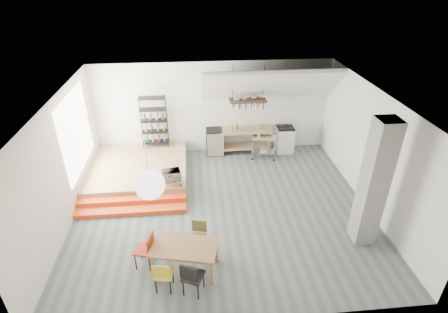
{
  "coord_description": "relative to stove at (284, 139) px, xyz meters",
  "views": [
    {
      "loc": [
        -0.71,
        -7.72,
        6.02
      ],
      "look_at": [
        0.12,
        0.8,
        1.2
      ],
      "focal_mm": 28.0,
      "sensor_mm": 36.0,
      "label": 1
    }
  ],
  "objects": [
    {
      "name": "bowl",
      "position": [
        -1.52,
        -0.06,
        0.46
      ],
      "size": [
        0.24,
        0.24,
        0.06
      ],
      "primitive_type": "imported",
      "rotation": [
        0.0,
        0.0,
        -0.05
      ],
      "color": "silver",
      "rests_on": "kitchen_counter"
    },
    {
      "name": "rolling_cart",
      "position": [
        -0.83,
        -0.46,
        0.04
      ],
      "size": [
        0.87,
        0.59,
        0.8
      ],
      "rotation": [
        0.0,
        0.0,
        -0.18
      ],
      "color": "silver",
      "rests_on": "ground"
    },
    {
      "name": "chair_mustard",
      "position": [
        -3.96,
        -5.8,
        0.0
      ],
      "size": [
        0.42,
        0.42,
        0.81
      ],
      "rotation": [
        0.0,
        0.0,
        3.0
      ],
      "color": "#AF9B1E",
      "rests_on": "ground"
    },
    {
      "name": "step_lower",
      "position": [
        -5.0,
        -3.11,
        -0.41
      ],
      "size": [
        3.0,
        0.35,
        0.13
      ],
      "primitive_type": "cube",
      "color": "#E54A1A",
      "rests_on": "ground"
    },
    {
      "name": "floor",
      "position": [
        -2.5,
        -3.16,
        -0.48
      ],
      "size": [
        8.0,
        8.0,
        0.0
      ],
      "primitive_type": "plane",
      "color": "#505A5C",
      "rests_on": "ground"
    },
    {
      "name": "ceiling",
      "position": [
        -2.5,
        -3.16,
        2.72
      ],
      "size": [
        8.0,
        7.0,
        0.02
      ],
      "primitive_type": "cube",
      "color": "white",
      "rests_on": "wall_back"
    },
    {
      "name": "concrete_column",
      "position": [
        0.8,
        -4.66,
        1.12
      ],
      "size": [
        0.5,
        0.5,
        3.2
      ],
      "primitive_type": "cube",
      "color": "gray",
      "rests_on": "ground"
    },
    {
      "name": "mini_fridge",
      "position": [
        -2.5,
        0.04,
        -0.02
      ],
      "size": [
        0.54,
        0.54,
        0.92
      ],
      "primitive_type": "cube",
      "color": "black",
      "rests_on": "ground"
    },
    {
      "name": "pot_rack",
      "position": [
        -1.37,
        -0.23,
        1.5
      ],
      "size": [
        1.2,
        0.5,
        1.43
      ],
      "color": "#392417",
      "rests_on": "ceiling"
    },
    {
      "name": "slope_ceiling",
      "position": [
        -0.7,
        -0.26,
        2.07
      ],
      "size": [
        4.4,
        1.44,
        1.32
      ],
      "primitive_type": "cube",
      "rotation": [
        -0.73,
        0.0,
        0.0
      ],
      "color": "white",
      "rests_on": "wall_back"
    },
    {
      "name": "chair_red",
      "position": [
        -4.35,
        -5.05,
        0.04
      ],
      "size": [
        0.49,
        0.49,
        0.87
      ],
      "rotation": [
        0.0,
        0.0,
        -1.83
      ],
      "color": "#A82B18",
      "rests_on": "ground"
    },
    {
      "name": "platform",
      "position": [
        -5.0,
        -1.16,
        -0.28
      ],
      "size": [
        3.0,
        3.0,
        0.4
      ],
      "primitive_type": "cube",
      "color": "#976D4B",
      "rests_on": "ground"
    },
    {
      "name": "kitchen_counter",
      "position": [
        -1.4,
        -0.01,
        0.15
      ],
      "size": [
        1.8,
        0.6,
        0.91
      ],
      "color": "#976D4B",
      "rests_on": "ground"
    },
    {
      "name": "stove",
      "position": [
        0.0,
        0.0,
        0.0
      ],
      "size": [
        0.6,
        0.6,
        1.18
      ],
      "color": "white",
      "rests_on": "ground"
    },
    {
      "name": "wire_shelving",
      "position": [
        -4.5,
        0.04,
        0.85
      ],
      "size": [
        0.88,
        0.38,
        1.8
      ],
      "color": "black",
      "rests_on": "platform"
    },
    {
      "name": "wall_left",
      "position": [
        -6.5,
        -3.16,
        1.12
      ],
      "size": [
        0.04,
        7.0,
        3.2
      ],
      "primitive_type": "cube",
      "color": "silver",
      "rests_on": "ground"
    },
    {
      "name": "microwave_shelf",
      "position": [
        -3.9,
        -2.41,
        0.07
      ],
      "size": [
        0.6,
        0.4,
        0.16
      ],
      "color": "#976D4B",
      "rests_on": "platform"
    },
    {
      "name": "chair_olive",
      "position": [
        -3.2,
        -4.66,
        -0.01
      ],
      "size": [
        0.44,
        0.44,
        0.79
      ],
      "rotation": [
        0.0,
        0.0,
        -0.26
      ],
      "color": "brown",
      "rests_on": "ground"
    },
    {
      "name": "step_upper",
      "position": [
        -5.0,
        -2.76,
        -0.35
      ],
      "size": [
        3.0,
        0.35,
        0.27
      ],
      "primitive_type": "cube",
      "color": "#E54A1A",
      "rests_on": "ground"
    },
    {
      "name": "window_pane",
      "position": [
        -6.48,
        -1.66,
        1.32
      ],
      "size": [
        0.02,
        2.5,
        2.2
      ],
      "primitive_type": "cube",
      "color": "white",
      "rests_on": "wall_left"
    },
    {
      "name": "dining_table",
      "position": [
        -3.52,
        -5.24,
        0.12
      ],
      "size": [
        1.55,
        1.09,
        0.67
      ],
      "rotation": [
        0.0,
        0.0,
        -0.23
      ],
      "color": "brown",
      "rests_on": "ground"
    },
    {
      "name": "microwave",
      "position": [
        -3.9,
        -2.41,
        0.23
      ],
      "size": [
        0.57,
        0.43,
        0.28
      ],
      "primitive_type": "imported",
      "rotation": [
        0.0,
        0.0,
        0.17
      ],
      "color": "beige",
      "rests_on": "microwave_shelf"
    },
    {
      "name": "wall_back",
      "position": [
        -2.5,
        0.34,
        1.12
      ],
      "size": [
        8.0,
        0.04,
        3.2
      ],
      "primitive_type": "cube",
      "color": "silver",
      "rests_on": "ground"
    },
    {
      "name": "paper_lantern",
      "position": [
        -4.11,
        -5.11,
        1.72
      ],
      "size": [
        0.6,
        0.6,
        0.6
      ],
      "primitive_type": "sphere",
      "color": "white",
      "rests_on": "ceiling"
    },
    {
      "name": "chair_black",
      "position": [
        -3.38,
        -5.94,
        0.04
      ],
      "size": [
        0.53,
        0.53,
        0.88
      ],
      "rotation": [
        0.0,
        0.0,
        2.74
      ],
      "color": "black",
      "rests_on": "ground"
    },
    {
      "name": "wall_right",
      "position": [
        1.5,
        -3.16,
        1.12
      ],
      "size": [
        0.04,
        7.0,
        3.2
      ],
      "primitive_type": "cube",
      "color": "silver",
      "rests_on": "ground"
    }
  ]
}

